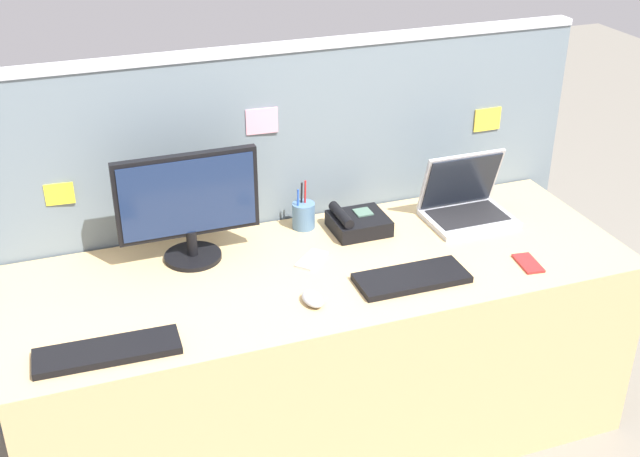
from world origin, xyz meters
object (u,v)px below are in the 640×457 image
object	(u,v)px
keyboard_spare	(412,278)
laptop	(465,202)
computer_mouse_right_hand	(313,299)
desktop_monitor	(188,203)
cell_phone_silver_slab	(312,260)
cell_phone_red_case	(528,263)
desk_phone	(357,223)
pen_cup	(304,215)
keyboard_main	(107,351)

from	to	relation	value
keyboard_spare	laptop	bearing A→B (deg)	42.76
laptop	computer_mouse_right_hand	distance (m)	0.82
desktop_monitor	cell_phone_silver_slab	world-z (taller)	desktop_monitor
desktop_monitor	cell_phone_red_case	distance (m)	1.17
desk_phone	cell_phone_red_case	size ratio (longest dim) A/B	1.55
desktop_monitor	laptop	xyz separation A→B (m)	(1.03, -0.05, -0.14)
computer_mouse_right_hand	desk_phone	bearing A→B (deg)	46.00
pen_cup	cell_phone_red_case	size ratio (longest dim) A/B	1.45
desktop_monitor	desk_phone	xyz separation A→B (m)	(0.61, -0.01, -0.17)
cell_phone_red_case	pen_cup	bearing A→B (deg)	147.88
desktop_monitor	keyboard_spare	world-z (taller)	desktop_monitor
pen_cup	desk_phone	bearing A→B (deg)	-27.77
keyboard_spare	pen_cup	xyz separation A→B (m)	(-0.21, 0.48, 0.04)
computer_mouse_right_hand	cell_phone_silver_slab	distance (m)	0.27
desk_phone	cell_phone_silver_slab	bearing A→B (deg)	-146.94
laptop	desk_phone	size ratio (longest dim) A/B	1.57
desk_phone	cell_phone_silver_slab	distance (m)	0.28
cell_phone_silver_slab	desktop_monitor	bearing A→B (deg)	-156.59
pen_cup	keyboard_spare	bearing A→B (deg)	-66.37
desktop_monitor	keyboard_main	world-z (taller)	desktop_monitor
laptop	cell_phone_red_case	distance (m)	0.39
laptop	pen_cup	size ratio (longest dim) A/B	1.69
desktop_monitor	laptop	bearing A→B (deg)	-2.71
computer_mouse_right_hand	pen_cup	size ratio (longest dim) A/B	0.54
keyboard_spare	computer_mouse_right_hand	size ratio (longest dim) A/B	3.70
cell_phone_silver_slab	pen_cup	bearing A→B (deg)	123.96
desk_phone	computer_mouse_right_hand	xyz separation A→B (m)	(-0.32, -0.40, -0.02)
keyboard_spare	pen_cup	size ratio (longest dim) A/B	1.99
desk_phone	cell_phone_red_case	world-z (taller)	desk_phone
desktop_monitor	computer_mouse_right_hand	xyz separation A→B (m)	(0.29, -0.41, -0.19)
desktop_monitor	cell_phone_silver_slab	bearing A→B (deg)	-23.26
desk_phone	keyboard_spare	bearing A→B (deg)	-84.94
cell_phone_red_case	cell_phone_silver_slab	bearing A→B (deg)	165.40
computer_mouse_right_hand	cell_phone_silver_slab	size ratio (longest dim) A/B	0.76
laptop	desktop_monitor	bearing A→B (deg)	177.29
cell_phone_silver_slab	keyboard_main	bearing A→B (deg)	-110.42
keyboard_spare	cell_phone_silver_slab	bearing A→B (deg)	138.71
desktop_monitor	cell_phone_red_case	xyz separation A→B (m)	(1.06, -0.44, -0.20)
pen_cup	cell_phone_silver_slab	distance (m)	0.25
laptop	cell_phone_silver_slab	distance (m)	0.66
keyboard_spare	cell_phone_red_case	xyz separation A→B (m)	(0.42, -0.04, -0.01)
laptop	keyboard_main	xyz separation A→B (m)	(-1.37, -0.42, -0.05)
desk_phone	keyboard_spare	distance (m)	0.39
desktop_monitor	computer_mouse_right_hand	size ratio (longest dim) A/B	4.80
desk_phone	cell_phone_red_case	bearing A→B (deg)	-43.14
desktop_monitor	pen_cup	distance (m)	0.47
desk_phone	pen_cup	world-z (taller)	pen_cup
laptop	keyboard_main	size ratio (longest dim) A/B	0.77
computer_mouse_right_hand	cell_phone_silver_slab	xyz separation A→B (m)	(0.09, 0.25, -0.01)
desktop_monitor	computer_mouse_right_hand	world-z (taller)	desktop_monitor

